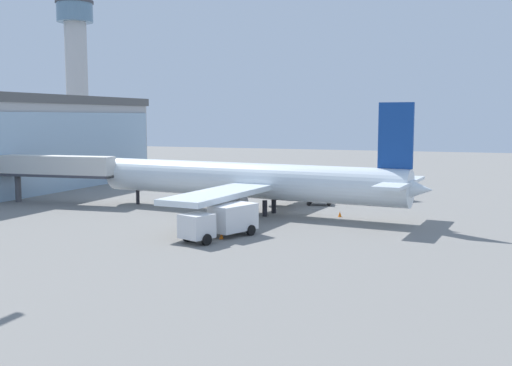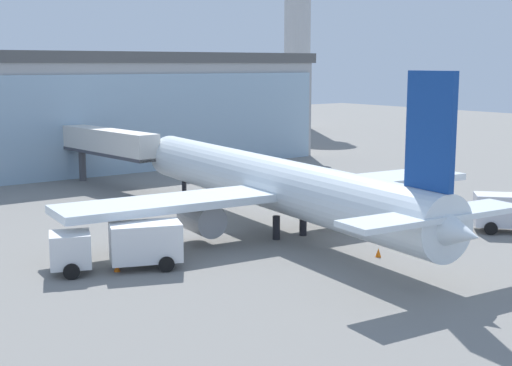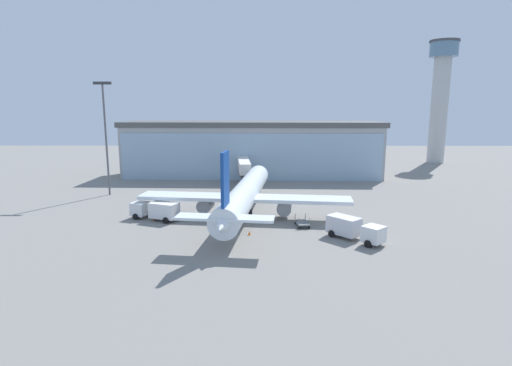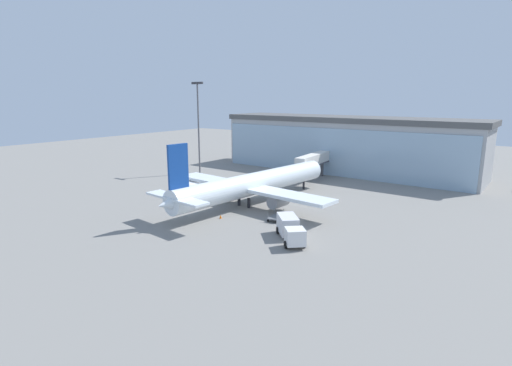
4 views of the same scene
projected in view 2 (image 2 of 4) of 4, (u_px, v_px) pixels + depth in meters
ground at (311, 240)px, 47.51m from camera, size 240.00×240.00×0.00m
terminal_building at (64, 111)px, 78.34m from camera, size 61.16×15.98×12.91m
jet_bridge at (108, 144)px, 67.16m from camera, size 3.35×14.11×5.53m
control_tower at (298, 14)px, 127.76m from camera, size 8.17×8.17×35.15m
airplane at (274, 184)px, 49.44m from camera, size 31.32×37.57×11.29m
catering_truck at (122, 245)px, 40.43m from camera, size 7.60×4.72×2.65m
baggage_cart at (407, 222)px, 50.59m from camera, size 1.96×2.99×1.50m
safety_cone_nose at (378, 253)px, 43.34m from camera, size 0.36×0.36×0.55m
safety_cone_wingtip at (117, 267)px, 40.30m from camera, size 0.36×0.36×0.55m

